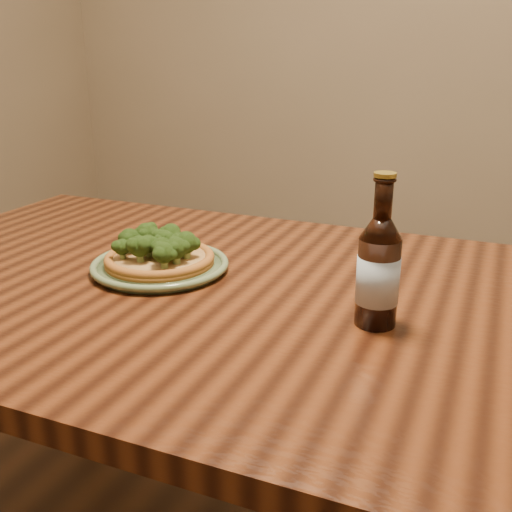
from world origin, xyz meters
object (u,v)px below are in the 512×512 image
at_px(pizza, 160,254).
at_px(beer_bottle, 378,271).
at_px(plate, 160,265).
at_px(table, 253,337).

bearing_deg(pizza, beer_bottle, -9.61).
distance_m(plate, beer_bottle, 0.44).
height_order(plate, pizza, pizza).
xyz_separation_m(plate, beer_bottle, (0.43, -0.07, 0.08)).
xyz_separation_m(table, plate, (-0.20, 0.02, 0.10)).
xyz_separation_m(table, pizza, (-0.20, 0.02, 0.13)).
relative_size(table, plate, 6.10).
height_order(pizza, beer_bottle, beer_bottle).
height_order(table, plate, plate).
bearing_deg(table, beer_bottle, -13.38).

